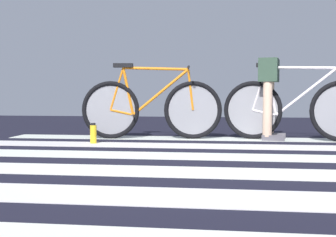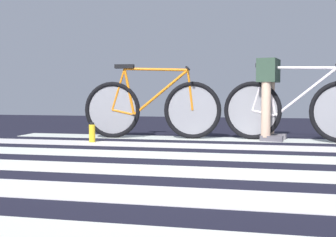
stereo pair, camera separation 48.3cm
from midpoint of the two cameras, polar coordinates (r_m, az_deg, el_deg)
name	(u,v)px [view 1 (the left image)]	position (r m, az deg, el deg)	size (l,w,h in m)	color
ground	(216,171)	(3.27, 2.07, -6.87)	(18.00, 14.00, 0.02)	black
crosswalk_markings	(207,164)	(3.53, 1.25, -5.88)	(5.36, 4.26, 0.00)	silver
bicycle_1_of_2	(151,108)	(5.40, -4.74, 1.42)	(1.73, 0.52, 0.93)	black
bicycle_2_of_2	(296,108)	(5.36, 13.89, 1.32)	(1.72, 0.55, 0.93)	black
cyclist_2_of_2	(269,87)	(5.38, 10.62, 4.04)	(0.38, 0.45, 0.98)	beige
water_bottle	(93,134)	(5.01, -12.44, -1.96)	(0.07, 0.07, 0.23)	yellow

